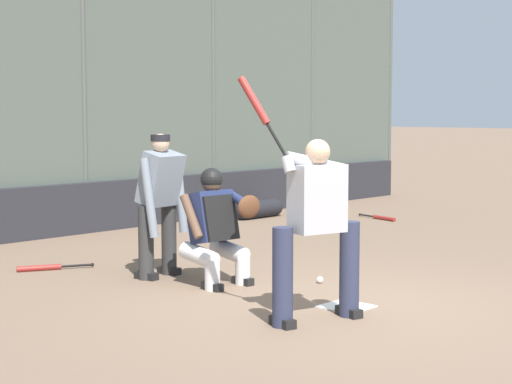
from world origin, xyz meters
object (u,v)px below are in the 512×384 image
(batter_at_plate, at_px, (316,223))
(spare_bat_first_base_side, at_px, (45,268))
(umpire_home, at_px, (160,201))
(equipment_bag_dugout_side, at_px, (259,209))
(catcher_behind_plate, at_px, (217,225))
(spare_bat_by_padding, at_px, (219,225))
(baseball_loose, at_px, (320,280))
(spare_bat_near_backstop, at_px, (381,218))

(batter_at_plate, bearing_deg, spare_bat_first_base_side, -70.71)
(umpire_home, bearing_deg, equipment_bag_dugout_side, -155.66)
(catcher_behind_plate, relative_size, spare_bat_first_base_side, 1.52)
(batter_at_plate, height_order, spare_bat_by_padding, batter_at_plate)
(baseball_loose, bearing_deg, spare_bat_first_base_side, -60.35)
(batter_at_plate, distance_m, spare_bat_by_padding, 6.30)
(catcher_behind_plate, bearing_deg, equipment_bag_dugout_side, -138.23)
(equipment_bag_dugout_side, bearing_deg, batter_at_plate, 46.64)
(batter_at_plate, bearing_deg, spare_bat_near_backstop, -134.54)
(batter_at_plate, height_order, equipment_bag_dugout_side, batter_at_plate)
(batter_at_plate, xyz_separation_m, equipment_bag_dugout_side, (-5.08, -5.38, -0.73))
(spare_bat_near_backstop, xyz_separation_m, equipment_bag_dugout_side, (1.25, -1.71, 0.12))
(catcher_behind_plate, bearing_deg, spare_bat_by_padding, -131.35)
(spare_bat_first_base_side, bearing_deg, spare_bat_near_backstop, -155.55)
(spare_bat_by_padding, distance_m, spare_bat_first_base_side, 4.15)
(umpire_home, xyz_separation_m, spare_bat_first_base_side, (0.66, -1.30, -0.83))
(catcher_behind_plate, xyz_separation_m, umpire_home, (0.13, -0.77, 0.21))
(batter_at_plate, distance_m, spare_bat_near_backstop, 7.36)
(spare_bat_by_padding, bearing_deg, baseball_loose, -114.12)
(spare_bat_near_backstop, relative_size, spare_bat_by_padding, 1.11)
(baseball_loose, bearing_deg, spare_bat_near_backstop, -152.08)
(batter_at_plate, relative_size, spare_bat_by_padding, 2.67)
(batter_at_plate, bearing_deg, catcher_behind_plate, -90.98)
(catcher_behind_plate, height_order, spare_bat_by_padding, catcher_behind_plate)
(baseball_loose, bearing_deg, umpire_home, -58.06)
(batter_at_plate, bearing_deg, umpire_home, -83.44)
(spare_bat_near_backstop, relative_size, baseball_loose, 12.15)
(spare_bat_near_backstop, xyz_separation_m, spare_bat_by_padding, (2.60, -1.34, 0.00))
(catcher_behind_plate, bearing_deg, spare_bat_near_backstop, -158.54)
(catcher_behind_plate, distance_m, equipment_bag_dugout_side, 5.82)
(batter_at_plate, relative_size, spare_bat_near_backstop, 2.41)
(spare_bat_near_backstop, bearing_deg, spare_bat_first_base_side, -78.29)
(spare_bat_first_base_side, bearing_deg, baseball_loose, 145.75)
(catcher_behind_plate, height_order, equipment_bag_dugout_side, catcher_behind_plate)
(batter_at_plate, distance_m, baseball_loose, 1.89)
(batter_at_plate, xyz_separation_m, catcher_behind_plate, (-0.52, -1.78, -0.23))
(umpire_home, xyz_separation_m, spare_bat_by_padding, (-3.33, -2.45, -0.83))
(catcher_behind_plate, relative_size, baseball_loose, 16.97)
(umpire_home, height_order, spare_bat_first_base_side, umpire_home)
(catcher_behind_plate, bearing_deg, batter_at_plate, 77.13)
(spare_bat_by_padding, bearing_deg, spare_bat_near_backstop, -20.52)
(spare_bat_near_backstop, distance_m, spare_bat_first_base_side, 6.59)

